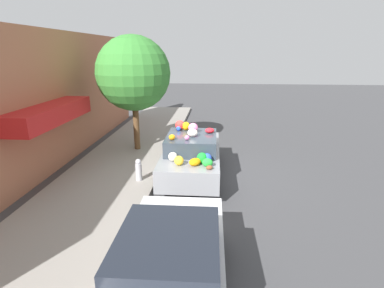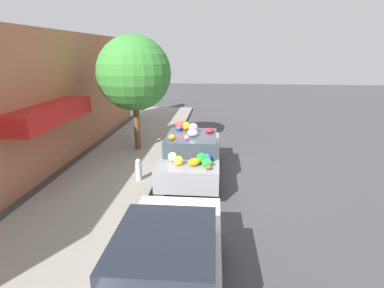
% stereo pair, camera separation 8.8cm
% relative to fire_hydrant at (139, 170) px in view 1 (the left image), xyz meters
% --- Properties ---
extents(ground_plane, '(60.00, 60.00, 0.00)m').
position_rel_fire_hydrant_xyz_m(ground_plane, '(0.79, -1.63, -0.48)').
color(ground_plane, '#424244').
extents(sidewalk_curb, '(24.00, 3.20, 0.14)m').
position_rel_fire_hydrant_xyz_m(sidewalk_curb, '(0.79, 1.07, -0.41)').
color(sidewalk_curb, gray).
rests_on(sidewalk_curb, ground).
extents(building_facade, '(18.00, 1.20, 4.75)m').
position_rel_fire_hydrant_xyz_m(building_facade, '(0.75, 3.28, 1.88)').
color(building_facade, '#B26B4C').
rests_on(building_facade, ground).
extents(street_tree, '(2.89, 2.89, 4.51)m').
position_rel_fire_hydrant_xyz_m(street_tree, '(3.12, 0.87, 2.71)').
color(street_tree, brown).
rests_on(street_tree, sidewalk_curb).
extents(fire_hydrant, '(0.20, 0.20, 0.70)m').
position_rel_fire_hydrant_xyz_m(fire_hydrant, '(0.00, 0.00, 0.00)').
color(fire_hydrant, '#B2B2B7').
rests_on(fire_hydrant, sidewalk_curb).
extents(art_car, '(4.19, 1.84, 1.79)m').
position_rel_fire_hydrant_xyz_m(art_car, '(0.75, -1.61, 0.30)').
color(art_car, gray).
rests_on(art_car, ground).
extents(parked_car_plain, '(4.05, 1.81, 1.42)m').
position_rel_fire_hydrant_xyz_m(parked_car_plain, '(-4.62, -1.70, 0.25)').
color(parked_car_plain, silver).
rests_on(parked_car_plain, ground).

